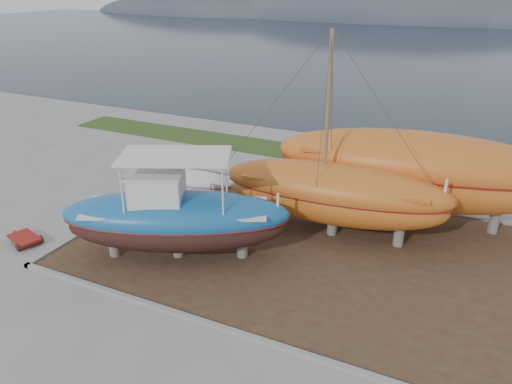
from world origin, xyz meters
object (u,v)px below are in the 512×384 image
at_px(white_dinghy, 193,185).
at_px(blue_caique, 176,207).
at_px(red_trailer, 25,240).
at_px(orange_bare_hull, 413,179).
at_px(orange_sailboat, 338,140).

bearing_deg(white_dinghy, blue_caique, -70.77).
xyz_separation_m(white_dinghy, red_trailer, (-4.04, -7.16, -0.60)).
relative_size(blue_caique, white_dinghy, 1.96).
xyz_separation_m(orange_bare_hull, red_trailer, (-14.53, -9.30, -1.98)).
height_order(blue_caique, red_trailer, blue_caique).
height_order(white_dinghy, red_trailer, white_dinghy).
bearing_deg(blue_caique, orange_bare_hull, 18.28).
bearing_deg(orange_bare_hull, red_trailer, -154.07).
xyz_separation_m(white_dinghy, orange_sailboat, (7.68, -0.67, 3.67)).
relative_size(blue_caique, red_trailer, 4.14).
relative_size(orange_bare_hull, red_trailer, 5.77).
height_order(blue_caique, white_dinghy, blue_caique).
xyz_separation_m(blue_caique, white_dinghy, (-2.60, 5.22, -1.49)).
height_order(orange_bare_hull, red_trailer, orange_bare_hull).
height_order(orange_sailboat, orange_bare_hull, orange_sailboat).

